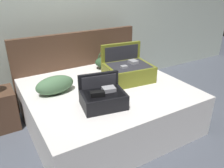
% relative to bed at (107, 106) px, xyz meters
% --- Properties ---
extents(ground_plane, '(12.00, 12.00, 0.00)m').
position_rel_bed_xyz_m(ground_plane, '(0.00, -0.40, -0.27)').
color(ground_plane, '#4C515B').
extents(back_wall, '(8.00, 0.10, 2.60)m').
position_rel_bed_xyz_m(back_wall, '(0.00, 1.25, 1.03)').
color(back_wall, '#B7C1B2').
rests_on(back_wall, ground).
extents(bed, '(1.94, 1.74, 0.53)m').
position_rel_bed_xyz_m(bed, '(0.00, 0.00, 0.00)').
color(bed, silver).
rests_on(bed, ground).
extents(headboard, '(1.98, 0.08, 1.07)m').
position_rel_bed_xyz_m(headboard, '(0.00, 0.91, 0.27)').
color(headboard, '#4C3323').
rests_on(headboard, ground).
extents(hard_case_large, '(0.64, 0.56, 0.46)m').
position_rel_bed_xyz_m(hard_case_large, '(0.37, 0.08, 0.40)').
color(hard_case_large, olive).
rests_on(hard_case_large, bed).
extents(hard_case_medium, '(0.51, 0.44, 0.32)m').
position_rel_bed_xyz_m(hard_case_medium, '(-0.26, -0.38, 0.37)').
color(hard_case_medium, black).
rests_on(hard_case_medium, bed).
extents(duffel_bag, '(0.57, 0.43, 0.30)m').
position_rel_bed_xyz_m(duffel_bag, '(0.41, 0.56, 0.38)').
color(duffel_bag, '#2D4C2D').
rests_on(duffel_bag, bed).
extents(pillow_near_headboard, '(0.49, 0.28, 0.21)m').
position_rel_bed_xyz_m(pillow_near_headboard, '(-0.60, 0.18, 0.37)').
color(pillow_near_headboard, '#4C724C').
rests_on(pillow_near_headboard, bed).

